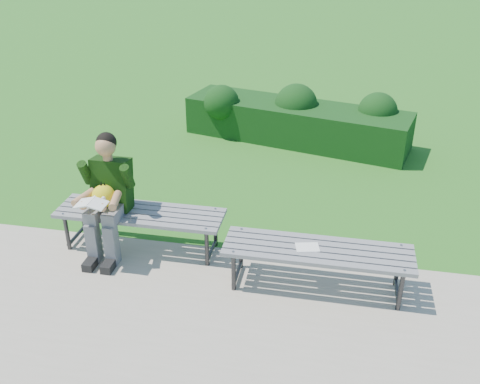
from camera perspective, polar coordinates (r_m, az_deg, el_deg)
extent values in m
plane|color=#276F23|center=(5.95, -2.80, -6.05)|extent=(80.00, 80.00, 0.00)
cube|color=beige|center=(4.65, -8.10, -17.69)|extent=(30.00, 3.50, 0.02)
cube|color=#104414|center=(8.73, 6.00, 7.34)|extent=(3.69, 1.74, 0.60)
sphere|color=#104414|center=(8.80, -1.99, 9.51)|extent=(0.70, 0.70, 0.57)
sphere|color=#104414|center=(8.72, 6.00, 9.20)|extent=(0.83, 0.83, 0.69)
sphere|color=#104414|center=(8.62, 14.45, 8.26)|extent=(0.74, 0.74, 0.61)
cube|color=slate|center=(5.65, -11.37, -3.25)|extent=(1.80, 0.08, 0.04)
cube|color=slate|center=(5.73, -10.99, -2.73)|extent=(1.80, 0.08, 0.04)
cube|color=slate|center=(5.81, -10.63, -2.23)|extent=(1.80, 0.09, 0.04)
cube|color=slate|center=(5.90, -10.28, -1.74)|extent=(1.80, 0.09, 0.04)
cube|color=slate|center=(5.98, -9.94, -1.27)|extent=(1.80, 0.09, 0.04)
cylinder|color=#2D2D30|center=(6.09, -17.96, -4.17)|extent=(0.04, 0.04, 0.41)
cylinder|color=#2D2D30|center=(6.37, -16.42, -2.43)|extent=(0.04, 0.04, 0.41)
cylinder|color=#2D2D30|center=(6.14, -17.41, -1.82)|extent=(0.04, 0.42, 0.04)
cylinder|color=#2D2D30|center=(6.30, -16.99, -4.42)|extent=(0.04, 0.42, 0.04)
cylinder|color=gray|center=(5.96, -18.38, -2.21)|extent=(0.02, 0.02, 0.01)
cylinder|color=gray|center=(6.27, -16.65, -0.38)|extent=(0.02, 0.02, 0.01)
cylinder|color=#2D2D30|center=(5.55, -3.55, -6.00)|extent=(0.04, 0.04, 0.41)
cylinder|color=#2D2D30|center=(5.87, -2.64, -3.99)|extent=(0.04, 0.04, 0.41)
cylinder|color=#2D2D30|center=(5.61, -3.13, -3.40)|extent=(0.04, 0.42, 0.04)
cylinder|color=#2D2D30|center=(5.79, -3.05, -6.18)|extent=(0.04, 0.42, 0.04)
cylinder|color=gray|center=(5.41, -3.67, -3.90)|extent=(0.02, 0.02, 0.01)
cylinder|color=gray|center=(5.75, -2.65, -1.79)|extent=(0.02, 0.02, 0.01)
cube|color=slate|center=(4.99, 8.15, -7.49)|extent=(1.80, 0.08, 0.04)
cube|color=slate|center=(5.07, 8.22, -6.83)|extent=(1.80, 0.08, 0.04)
cube|color=slate|center=(5.16, 8.30, -6.19)|extent=(1.80, 0.08, 0.04)
cube|color=slate|center=(5.25, 8.37, -5.57)|extent=(1.80, 0.08, 0.04)
cube|color=slate|center=(5.33, 8.44, -4.97)|extent=(1.80, 0.08, 0.04)
cylinder|color=#2D2D30|center=(5.20, -0.69, -8.54)|extent=(0.04, 0.04, 0.41)
cylinder|color=#2D2D30|center=(5.51, 0.12, -6.25)|extent=(0.04, 0.04, 0.41)
cylinder|color=#2D2D30|center=(5.25, -0.28, -5.73)|extent=(0.04, 0.42, 0.04)
cylinder|color=#2D2D30|center=(5.44, -0.27, -8.62)|extent=(0.04, 0.42, 0.04)
cylinder|color=gray|center=(5.05, -0.74, -6.37)|extent=(0.02, 0.02, 0.01)
cylinder|color=gray|center=(5.39, 0.15, -3.95)|extent=(0.02, 0.02, 0.01)
cylinder|color=#2D2D30|center=(5.18, 16.75, -10.13)|extent=(0.04, 0.04, 0.41)
cylinder|color=#2D2D30|center=(5.49, 16.48, -7.73)|extent=(0.04, 0.04, 0.41)
cylinder|color=#2D2D30|center=(5.23, 16.88, -7.28)|extent=(0.04, 0.42, 0.04)
cylinder|color=#2D2D30|center=(5.42, 16.41, -10.13)|extent=(0.04, 0.42, 0.04)
cylinder|color=gray|center=(5.02, 17.15, -7.99)|extent=(0.02, 0.02, 0.01)
cylinder|color=gray|center=(5.37, 16.82, -5.45)|extent=(0.02, 0.02, 0.01)
cube|color=slate|center=(5.80, -14.95, -1.86)|extent=(0.14, 0.42, 0.13)
cube|color=slate|center=(5.72, -13.14, -2.06)|extent=(0.14, 0.42, 0.13)
cube|color=slate|center=(5.80, -15.34, -5.21)|extent=(0.12, 0.13, 0.45)
cube|color=slate|center=(5.72, -13.53, -5.46)|extent=(0.12, 0.13, 0.45)
cube|color=black|center=(5.83, -15.53, -7.22)|extent=(0.11, 0.26, 0.09)
cube|color=black|center=(5.75, -13.72, -7.49)|extent=(0.11, 0.26, 0.09)
cube|color=black|center=(5.82, -13.51, 0.83)|extent=(0.40, 0.30, 0.59)
cylinder|color=tan|center=(5.67, -13.93, 3.63)|extent=(0.10, 0.10, 0.08)
sphere|color=tan|center=(5.60, -14.16, 4.77)|extent=(0.21, 0.21, 0.21)
sphere|color=black|center=(5.62, -14.08, 5.17)|extent=(0.21, 0.21, 0.21)
cylinder|color=black|center=(5.76, -16.16, 2.00)|extent=(0.10, 0.21, 0.30)
cylinder|color=black|center=(5.58, -11.92, 1.65)|extent=(0.10, 0.21, 0.30)
cylinder|color=tan|center=(5.64, -16.34, -0.55)|extent=(0.14, 0.31, 0.08)
cylinder|color=tan|center=(5.50, -13.17, -0.88)|extent=(0.14, 0.31, 0.08)
sphere|color=tan|center=(5.48, -16.41, -1.39)|extent=(0.09, 0.09, 0.09)
sphere|color=tan|center=(5.40, -14.51, -1.60)|extent=(0.09, 0.09, 0.09)
sphere|color=#D5DC11|center=(5.65, -14.34, -0.43)|extent=(0.24, 0.24, 0.24)
cone|color=#F24B09|center=(5.57, -14.80, -1.02)|extent=(0.07, 0.07, 0.07)
cone|color=black|center=(5.61, -14.59, 0.81)|extent=(0.03, 0.04, 0.07)
cone|color=black|center=(5.61, -14.27, 0.78)|extent=(0.03, 0.04, 0.06)
sphere|color=white|center=(5.58, -15.20, -0.58)|extent=(0.04, 0.04, 0.04)
sphere|color=white|center=(5.54, -14.36, -0.66)|extent=(0.04, 0.04, 0.04)
cube|color=white|center=(5.44, -16.32, -1.10)|extent=(0.15, 0.20, 0.05)
cube|color=white|center=(5.37, -14.89, -1.26)|extent=(0.15, 0.20, 0.05)
cube|color=white|center=(5.15, 7.20, -5.87)|extent=(0.25, 0.20, 0.01)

